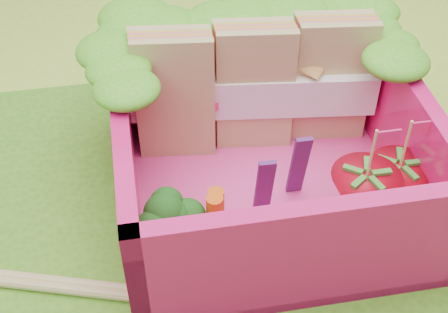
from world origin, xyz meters
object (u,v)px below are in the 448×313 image
Objects in this scene: sandwich_stack at (254,87)px; strawberry_left at (362,200)px; broccoli at (174,221)px; strawberry_right at (395,187)px; bento_box at (268,147)px.

sandwich_stack is 2.18× the size of strawberry_left.
broccoli is at bearing -125.05° from sandwich_stack.
strawberry_left is 0.18m from strawberry_right.
sandwich_stack is at bearing 54.95° from broccoli.
strawberry_left is (0.33, -0.64, -0.16)m from sandwich_stack.
broccoli is 0.78m from strawberry_left.
broccoli is 0.60× the size of strawberry_left.
sandwich_stack reaches higher than strawberry_right.
strawberry_right is at bearing 18.68° from strawberry_left.
strawberry_left reaches higher than bento_box.
sandwich_stack is (0.01, 0.33, 0.08)m from bento_box.
sandwich_stack is 0.78m from strawberry_right.
bento_box is at bearing 153.49° from strawberry_right.
sandwich_stack reaches higher than broccoli.
bento_box is at bearing 137.26° from strawberry_left.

